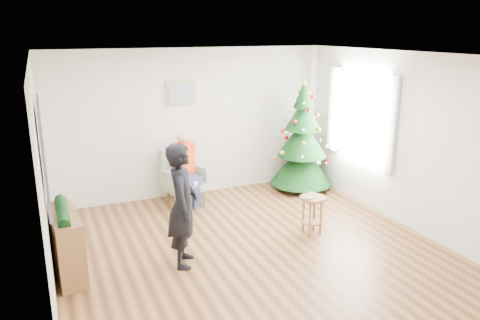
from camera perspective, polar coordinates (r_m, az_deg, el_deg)
name	(u,v)px	position (r m, az deg, el deg)	size (l,w,h in m)	color
floor	(251,249)	(6.51, 1.30, -10.80)	(5.00, 5.00, 0.00)	brown
ceiling	(252,55)	(5.83, 1.46, 12.72)	(5.00, 5.00, 0.00)	white
wall_back	(192,123)	(8.32, -5.82, 4.51)	(5.00, 5.00, 0.00)	silver
wall_front	(378,232)	(4.03, 16.45, -8.40)	(5.00, 5.00, 0.00)	silver
wall_left	(43,181)	(5.53, -22.94, -2.42)	(5.00, 5.00, 0.00)	silver
wall_right	(403,140)	(7.41, 19.27, 2.32)	(5.00, 5.00, 0.00)	silver
window_panel	(361,116)	(8.10, 14.52, 5.22)	(0.04, 1.30, 1.40)	white
curtains	(359,116)	(8.08, 14.35, 5.21)	(0.05, 1.75, 1.50)	white
christmas_tree	(302,140)	(8.66, 7.60, 2.43)	(1.15, 1.15, 2.08)	#3F2816
stool	(312,215)	(6.95, 8.78, -6.59)	(0.37, 0.37, 0.56)	brown
laptop	(313,196)	(6.85, 8.88, -4.37)	(0.31, 0.20, 0.02)	silver
armchair	(184,184)	(8.06, -6.86, -2.89)	(0.81, 0.79, 0.96)	gray
seated_person	(185,168)	(7.94, -6.69, -0.99)	(0.47, 0.60, 1.26)	navy
standing_man	(183,205)	(5.86, -7.02, -5.53)	(0.58, 0.38, 1.58)	black
game_controller	(196,184)	(5.79, -5.41, -2.97)	(0.04, 0.13, 0.04)	white
console	(66,244)	(6.10, -20.47, -9.59)	(0.30, 1.00, 0.80)	brown
garland	(62,212)	(5.94, -20.85, -5.91)	(0.14, 0.14, 0.90)	black
tapestry	(43,152)	(5.75, -22.86, 0.85)	(0.03, 1.50, 1.15)	black
framed_picture	(181,93)	(8.14, -7.20, 8.15)	(0.52, 0.05, 0.42)	tan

